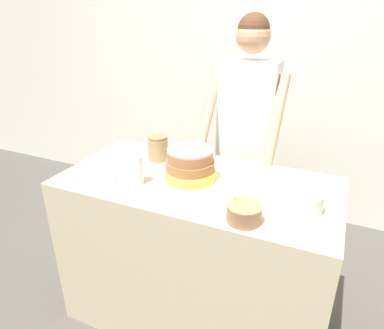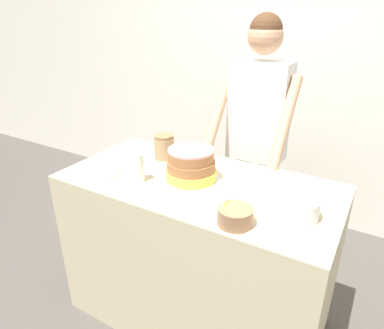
{
  "view_description": "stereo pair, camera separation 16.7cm",
  "coord_description": "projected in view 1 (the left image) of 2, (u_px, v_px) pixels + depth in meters",
  "views": [
    {
      "loc": [
        0.61,
        -1.07,
        1.69
      ],
      "look_at": [
        -0.01,
        0.32,
        1.0
      ],
      "focal_mm": 32.0,
      "sensor_mm": 36.0,
      "label": 1
    },
    {
      "loc": [
        0.76,
        -1.0,
        1.69
      ],
      "look_at": [
        -0.01,
        0.32,
        1.0
      ],
      "focal_mm": 32.0,
      "sensor_mm": 36.0,
      "label": 2
    }
  ],
  "objects": [
    {
      "name": "drinking_glass",
      "position": [
        137.0,
        170.0,
        1.68
      ],
      "size": [
        0.06,
        0.06,
        0.15
      ],
      "color": "silver",
      "rests_on": "counter"
    },
    {
      "name": "wall_back",
      "position": [
        268.0,
        64.0,
        2.78
      ],
      "size": [
        10.0,
        0.05,
        2.6
      ],
      "color": "silver",
      "rests_on": "ground_plane"
    },
    {
      "name": "ceramic_plate",
      "position": [
        94.0,
        177.0,
        1.75
      ],
      "size": [
        0.23,
        0.23,
        0.01
      ],
      "color": "white",
      "rests_on": "counter"
    },
    {
      "name": "cake",
      "position": [
        190.0,
        166.0,
        1.71
      ],
      "size": [
        0.31,
        0.31,
        0.17
      ],
      "color": "silver",
      "rests_on": "counter"
    },
    {
      "name": "frosting_bowl_yellow",
      "position": [
        244.0,
        212.0,
        1.38
      ],
      "size": [
        0.14,
        0.14,
        0.16
      ],
      "color": "#936B4C",
      "rests_on": "counter"
    },
    {
      "name": "person_baker",
      "position": [
        247.0,
        122.0,
        2.19
      ],
      "size": [
        0.48,
        0.46,
        1.69
      ],
      "color": "#2D2D38",
      "rests_on": "ground_plane"
    },
    {
      "name": "counter",
      "position": [
        197.0,
        252.0,
        1.92
      ],
      "size": [
        1.4,
        0.7,
        0.9
      ],
      "color": "#C6B793",
      "rests_on": "ground_plane"
    },
    {
      "name": "frosting_bowl_white",
      "position": [
        303.0,
        201.0,
        1.45
      ],
      "size": [
        0.16,
        0.16,
        0.16
      ],
      "color": "white",
      "rests_on": "counter"
    },
    {
      "name": "stoneware_jar",
      "position": [
        158.0,
        148.0,
        1.96
      ],
      "size": [
        0.11,
        0.11,
        0.14
      ],
      "color": "#9E7F5B",
      "rests_on": "counter"
    }
  ]
}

